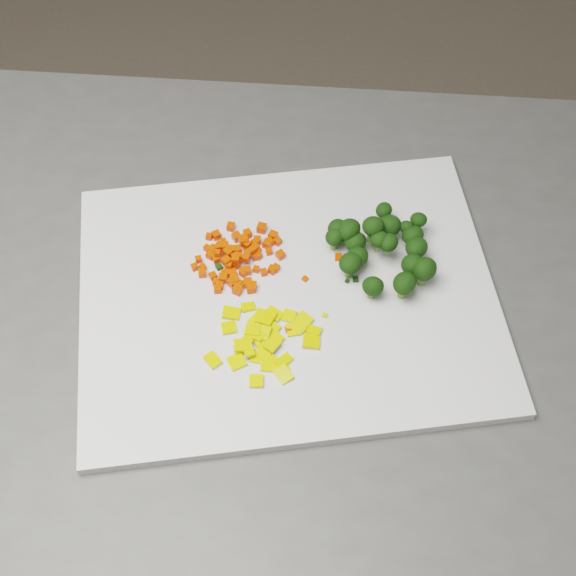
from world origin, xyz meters
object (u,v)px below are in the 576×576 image
at_px(counter_block, 292,464).
at_px(pepper_pile, 261,332).
at_px(broccoli_pile, 379,242).
at_px(cutting_board, 288,296).
at_px(carrot_pile, 237,250).

height_order(counter_block, pepper_pile, pepper_pile).
bearing_deg(broccoli_pile, cutting_board, -131.16).
relative_size(counter_block, carrot_pile, 10.34).
height_order(cutting_board, pepper_pile, pepper_pile).
distance_m(carrot_pile, pepper_pile, 0.11).
relative_size(counter_block, broccoli_pile, 8.62).
bearing_deg(broccoli_pile, carrot_pile, -156.95).
relative_size(carrot_pile, pepper_pile, 0.86).
xyz_separation_m(counter_block, broccoli_pile, (0.06, 0.10, 0.49)).
bearing_deg(counter_block, carrot_pile, 155.76).
xyz_separation_m(carrot_pile, pepper_pile, (0.07, -0.09, -0.01)).
height_order(carrot_pile, broccoli_pile, broccoli_pile).
bearing_deg(broccoli_pile, counter_block, -120.83).
bearing_deg(broccoli_pile, pepper_pile, -118.33).
xyz_separation_m(counter_block, cutting_board, (-0.01, 0.02, 0.46)).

